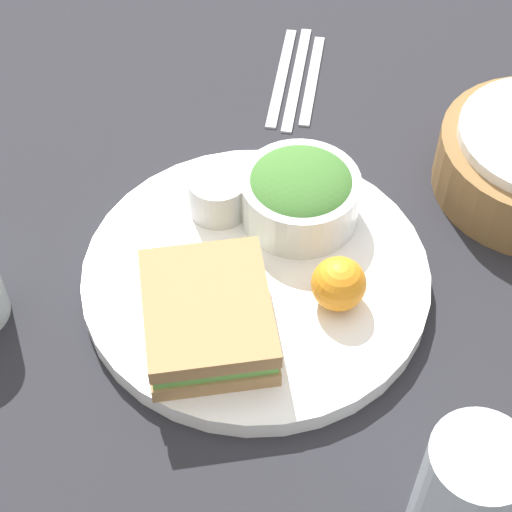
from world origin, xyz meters
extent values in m
plane|color=#232328|center=(0.00, 0.00, 0.00)|extent=(4.00, 4.00, 0.00)
cylinder|color=white|center=(0.00, 0.00, 0.01)|extent=(0.32, 0.32, 0.02)
cube|color=#A37A4C|center=(0.07, -0.04, 0.03)|extent=(0.15, 0.13, 0.02)
cube|color=#6BB24C|center=(0.07, -0.04, 0.04)|extent=(0.14, 0.13, 0.01)
cube|color=#A37A4C|center=(0.07, -0.04, 0.06)|extent=(0.15, 0.13, 0.02)
cylinder|color=white|center=(-0.07, 0.04, 0.04)|extent=(0.11, 0.11, 0.05)
ellipsoid|color=#3D702D|center=(-0.07, 0.04, 0.06)|extent=(0.10, 0.10, 0.04)
cylinder|color=#B7B7BC|center=(-0.08, -0.04, 0.04)|extent=(0.06, 0.06, 0.04)
sphere|color=orange|center=(0.03, 0.07, 0.04)|extent=(0.05, 0.05, 0.05)
cylinder|color=silver|center=(0.23, 0.16, 0.06)|extent=(0.07, 0.07, 0.12)
cube|color=#B2B2B7|center=(-0.31, 0.01, 0.00)|extent=(0.18, 0.03, 0.01)
cube|color=#B2B2B7|center=(-0.30, 0.03, 0.00)|extent=(0.19, 0.03, 0.01)
cube|color=#B2B2B7|center=(-0.30, 0.05, 0.00)|extent=(0.16, 0.03, 0.01)
camera|label=1|loc=(0.49, 0.03, 0.64)|focal=60.00mm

